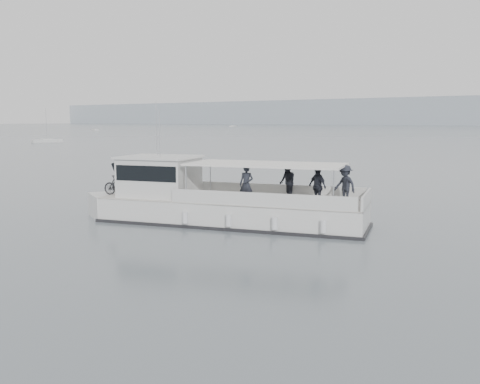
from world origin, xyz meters
The scene contains 2 objects.
ground centered at (0.00, 0.00, 0.00)m, with size 1400.00×1400.00×0.00m, color slate.
tour_boat centered at (-0.41, -2.04, 1.01)m, with size 14.62×7.13×6.17m.
Camera 1 is at (16.04, -22.24, 5.01)m, focal length 40.00 mm.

